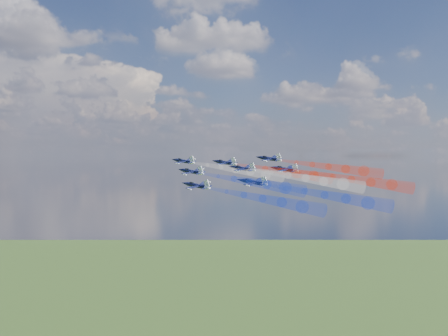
{
  "coord_description": "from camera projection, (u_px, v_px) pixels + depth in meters",
  "views": [
    {
      "loc": [
        -30.03,
        -133.64,
        174.18
      ],
      "look_at": [
        -4.57,
        12.84,
        170.48
      ],
      "focal_mm": 38.69,
      "sensor_mm": 36.0,
      "label": 1
    }
  ],
  "objects": [
    {
      "name": "trail_inner_left",
      "position": [
        250.0,
        182.0,
        131.43
      ],
      "size": [
        25.29,
        26.95,
        7.82
      ],
      "primitive_type": null,
      "rotation": [
        0.12,
        -0.21,
        0.73
      ],
      "color": "#1835CD"
    },
    {
      "name": "trail_rear_right",
      "position": [
        352.0,
        179.0,
        132.57
      ],
      "size": [
        25.29,
        26.95,
        7.82
      ],
      "primitive_type": null,
      "rotation": [
        0.12,
        -0.21,
        0.73
      ],
      "color": "red"
    },
    {
      "name": "trail_center_third",
      "position": [
        305.0,
        178.0,
        132.59
      ],
      "size": [
        25.29,
        26.95,
        7.82
      ],
      "primitive_type": null,
      "rotation": [
        0.12,
        -0.21,
        0.73
      ],
      "color": "white"
    },
    {
      "name": "trail_inner_right",
      "position": [
        281.0,
        171.0,
        145.57
      ],
      "size": [
        25.29,
        26.95,
        7.82
      ],
      "primitive_type": null,
      "rotation": [
        0.12,
        -0.21,
        0.73
      ],
      "color": "red"
    },
    {
      "name": "jet_outer_left",
      "position": [
        197.0,
        186.0,
        130.65
      ],
      "size": [
        13.32,
        13.55,
        5.56
      ],
      "primitive_type": null,
      "rotation": [
        0.12,
        -0.21,
        0.73
      ],
      "color": "black"
    },
    {
      "name": "trail_lead",
      "position": [
        235.0,
        169.0,
        147.19
      ],
      "size": [
        25.29,
        26.95,
        7.82
      ],
      "primitive_type": null,
      "rotation": [
        0.12,
        -0.21,
        0.73
      ],
      "color": "white"
    },
    {
      "name": "trail_outer_left",
      "position": [
        262.0,
        199.0,
        118.13
      ],
      "size": [
        25.29,
        26.95,
        7.82
      ],
      "primitive_type": null,
      "rotation": [
        0.12,
        -0.21,
        0.73
      ],
      "color": "#1835CD"
    },
    {
      "name": "jet_lead",
      "position": [
        184.0,
        161.0,
        159.72
      ],
      "size": [
        13.32,
        13.55,
        5.56
      ],
      "primitive_type": null,
      "rotation": [
        0.12,
        -0.21,
        0.73
      ],
      "color": "black"
    },
    {
      "name": "jet_center_third",
      "position": [
        243.0,
        169.0,
        145.11
      ],
      "size": [
        13.32,
        13.55,
        5.56
      ],
      "primitive_type": null,
      "rotation": [
        0.12,
        -0.21,
        0.73
      ],
      "color": "black"
    },
    {
      "name": "jet_outer_right",
      "position": [
        269.0,
        159.0,
        159.18
      ],
      "size": [
        13.32,
        13.55,
        5.56
      ],
      "primitive_type": null,
      "rotation": [
        0.12,
        -0.21,
        0.73
      ],
      "color": "black"
    },
    {
      "name": "trail_outer_right",
      "position": [
        328.0,
        167.0,
        146.66
      ],
      "size": [
        25.29,
        26.95,
        7.82
      ],
      "primitive_type": null,
      "rotation": [
        0.12,
        -0.21,
        0.73
      ],
      "color": "red"
    },
    {
      "name": "trail_rear_left",
      "position": [
        325.0,
        195.0,
        118.29
      ],
      "size": [
        25.29,
        26.95,
        7.82
      ],
      "primitive_type": null,
      "rotation": [
        0.12,
        -0.21,
        0.73
      ],
      "color": "#1835CD"
    },
    {
      "name": "jet_rear_right",
      "position": [
        285.0,
        169.0,
        145.09
      ],
      "size": [
        13.32,
        13.55,
        5.56
      ],
      "primitive_type": null,
      "rotation": [
        0.12,
        -0.21,
        0.73
      ],
      "color": "black"
    },
    {
      "name": "jet_inner_right",
      "position": [
        225.0,
        163.0,
        158.09
      ],
      "size": [
        13.32,
        13.55,
        5.56
      ],
      "primitive_type": null,
      "rotation": [
        0.12,
        -0.21,
        0.73
      ],
      "color": "black"
    },
    {
      "name": "jet_rear_left",
      "position": [
        253.0,
        182.0,
        130.81
      ],
      "size": [
        13.32,
        13.55,
        5.56
      ],
      "primitive_type": null,
      "rotation": [
        0.12,
        -0.21,
        0.73
      ],
      "color": "black"
    },
    {
      "name": "jet_inner_left",
      "position": [
        192.0,
        172.0,
        143.95
      ],
      "size": [
        13.32,
        13.55,
        5.56
      ],
      "primitive_type": null,
      "rotation": [
        0.12,
        -0.21,
        0.73
      ],
      "color": "black"
    }
  ]
}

